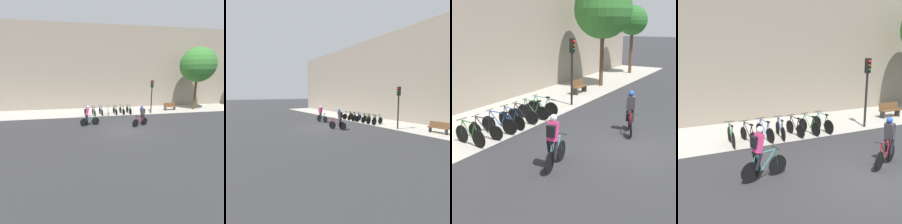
% 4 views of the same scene
% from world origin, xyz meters
% --- Properties ---
extents(ground, '(200.00, 200.00, 0.00)m').
position_xyz_m(ground, '(0.00, 0.00, 0.00)').
color(ground, '#2B2B2D').
extents(kerb_strip, '(44.00, 4.50, 0.01)m').
position_xyz_m(kerb_strip, '(0.00, 6.75, 0.00)').
color(kerb_strip, '#A39E93').
rests_on(kerb_strip, ground).
extents(building_facade, '(44.00, 0.60, 10.11)m').
position_xyz_m(building_facade, '(0.00, 9.30, 5.05)').
color(building_facade, gray).
rests_on(building_facade, ground).
extents(cyclist_pink, '(1.68, 0.55, 1.78)m').
position_xyz_m(cyclist_pink, '(-3.11, 1.49, 0.95)').
color(cyclist_pink, black).
rests_on(cyclist_pink, ground).
extents(cyclist_grey, '(1.59, 0.76, 1.79)m').
position_xyz_m(cyclist_grey, '(1.44, 0.66, 0.95)').
color(cyclist_grey, black).
rests_on(cyclist_grey, ground).
extents(parked_bike_0, '(0.46, 1.65, 0.98)m').
position_xyz_m(parked_bike_0, '(-3.11, 5.24, 0.41)').
color(parked_bike_0, black).
rests_on(parked_bike_0, ground).
extents(parked_bike_1, '(0.46, 1.59, 0.94)m').
position_xyz_m(parked_bike_1, '(-2.32, 5.24, 0.38)').
color(parked_bike_1, black).
rests_on(parked_bike_1, ground).
extents(parked_bike_2, '(0.46, 1.72, 0.98)m').
position_xyz_m(parked_bike_2, '(-1.54, 5.24, 0.41)').
color(parked_bike_2, black).
rests_on(parked_bike_2, ground).
extents(parked_bike_3, '(0.46, 1.69, 0.96)m').
position_xyz_m(parked_bike_3, '(-0.76, 5.24, 0.40)').
color(parked_bike_3, black).
rests_on(parked_bike_3, ground).
extents(parked_bike_4, '(0.46, 1.61, 0.96)m').
position_xyz_m(parked_bike_4, '(0.02, 5.24, 0.40)').
color(parked_bike_4, black).
rests_on(parked_bike_4, ground).
extents(parked_bike_5, '(0.46, 1.70, 0.97)m').
position_xyz_m(parked_bike_5, '(0.81, 5.24, 0.40)').
color(parked_bike_5, black).
rests_on(parked_bike_5, ground).
extents(parked_bike_6, '(0.46, 1.72, 0.99)m').
position_xyz_m(parked_bike_6, '(1.59, 5.24, 0.42)').
color(parked_bike_6, black).
rests_on(parked_bike_6, ground).
extents(traffic_light_pole, '(0.26, 0.30, 3.66)m').
position_xyz_m(traffic_light_pole, '(4.12, 5.02, 2.54)').
color(traffic_light_pole, black).
rests_on(traffic_light_pole, ground).
extents(bench, '(1.50, 0.44, 0.89)m').
position_xyz_m(bench, '(7.01, 6.14, 0.46)').
color(bench, brown).
rests_on(bench, ground).
extents(street_tree_0, '(4.06, 4.06, 7.41)m').
position_xyz_m(street_tree_0, '(10.16, 6.04, 5.36)').
color(street_tree_0, '#4C3823').
rests_on(street_tree_0, ground).
extents(street_tree_1, '(2.62, 2.62, 6.02)m').
position_xyz_m(street_tree_1, '(17.16, 6.36, 4.66)').
color(street_tree_1, '#4C3823').
rests_on(street_tree_1, ground).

